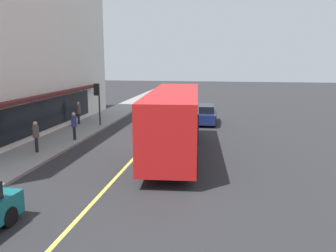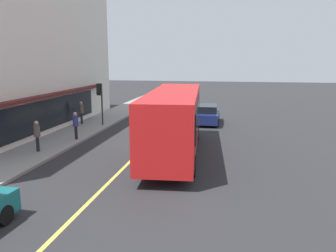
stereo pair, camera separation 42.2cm
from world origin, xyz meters
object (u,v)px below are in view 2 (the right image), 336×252
at_px(traffic_light, 100,94).
at_px(pedestrian_at_corner, 37,133).
at_px(car_navy, 208,114).
at_px(bus, 174,119).
at_px(pedestrian_mid_block, 81,110).
at_px(pedestrian_by_curb, 76,123).

bearing_deg(traffic_light, pedestrian_at_corner, 176.19).
relative_size(traffic_light, car_navy, 0.74).
xyz_separation_m(bus, traffic_light, (6.76, 6.90, 0.55)).
bearing_deg(pedestrian_mid_block, bus, -129.08).
bearing_deg(car_navy, pedestrian_mid_block, 105.76).
relative_size(bus, car_navy, 2.61).
relative_size(traffic_light, pedestrian_at_corner, 1.86).
height_order(traffic_light, pedestrian_mid_block, traffic_light).
height_order(bus, pedestrian_at_corner, bus).
distance_m(bus, pedestrian_by_curb, 6.95).
height_order(car_navy, pedestrian_mid_block, pedestrian_mid_block).
bearing_deg(car_navy, bus, 173.44).
relative_size(bus, pedestrian_mid_block, 6.42).
relative_size(car_navy, pedestrian_mid_block, 2.47).
xyz_separation_m(bus, pedestrian_by_curb, (1.88, 6.64, -0.78)).
height_order(bus, traffic_light, bus).
xyz_separation_m(bus, pedestrian_at_corner, (-1.25, 7.44, -0.80)).
xyz_separation_m(traffic_light, car_navy, (2.91, -8.02, -1.79)).
bearing_deg(car_navy, traffic_light, 109.95).
distance_m(traffic_light, pedestrian_by_curb, 5.07).
distance_m(traffic_light, pedestrian_at_corner, 8.15).
relative_size(bus, pedestrian_at_corner, 6.57).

